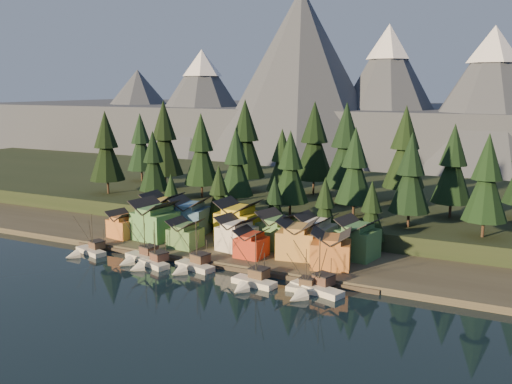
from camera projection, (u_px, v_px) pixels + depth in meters
The scene contains 46 objects.
ground at pixel (173, 287), 119.61m from camera, with size 500.00×500.00×0.00m, color black.
shore_strip at pixel (258, 239), 154.66m from camera, with size 400.00×50.00×1.50m, color #383328.
hillside at pixel (321, 198), 198.23m from camera, with size 420.00×100.00×6.00m, color black.
dock at pixel (213, 263), 134.03m from camera, with size 80.00×4.00×1.00m, color #413A2E.
mountain_ridge at pixel (395, 115), 304.57m from camera, with size 560.00×190.00×90.00m.
boat_0 at pixel (87, 246), 142.29m from camera, with size 10.37×10.83×11.38m.
boat_1 at pixel (139, 252), 136.68m from camera, with size 10.62×11.19×12.30m.
boat_2 at pixel (150, 257), 132.29m from camera, with size 9.63×10.26×11.89m.
boat_3 at pixel (191, 260), 130.03m from camera, with size 10.67×11.27×12.57m.
boat_4 at pixel (251, 275), 119.38m from camera, with size 10.41×11.06×12.51m.
boat_5 at pixel (304, 284), 115.69m from camera, with size 7.95×8.63×9.94m.
boat_6 at pixel (313, 283), 115.18m from camera, with size 12.51×12.98×12.73m.
house_front_0 at pixel (123, 224), 152.66m from camera, with size 8.34×8.04×7.13m.
house_front_1 at pixel (155, 219), 150.55m from camera, with size 11.40×11.06×10.45m.
house_front_2 at pixel (185, 233), 143.31m from camera, with size 7.50×7.56×7.06m.
house_front_3 at pixel (237, 232), 140.54m from camera, with size 9.58×9.27×8.47m.
house_front_4 at pixel (251, 242), 135.26m from camera, with size 6.92×7.41×6.72m.
house_front_5 at pixel (297, 237), 134.16m from camera, with size 10.02×9.35×9.34m.
house_front_6 at pixel (331, 248), 127.11m from camera, with size 10.28×9.94×8.53m.
house_back_0 at pixel (162, 211), 160.46m from camera, with size 9.72×9.35×10.39m.
house_back_1 at pixel (190, 215), 155.80m from camera, with size 10.00×10.09×10.04m.
house_back_2 at pixel (238, 219), 149.05m from camera, with size 10.43×9.63×10.75m.
house_back_3 at pixel (278, 229), 142.08m from camera, with size 10.81×10.08×9.27m.
house_back_4 at pixel (316, 232), 140.08m from camera, with size 9.03×8.73×9.11m.
house_back_5 at pixel (358, 237), 133.99m from camera, with size 9.96×10.04×9.53m.
tree_hill_0 at pixel (106, 149), 188.69m from camera, with size 11.86×11.86×27.62m.
tree_hill_1 at pixel (164, 141), 197.18m from camera, with size 13.24×13.24×30.85m.
tree_hill_2 at pixel (153, 163), 176.07m from camera, with size 9.51×9.51×22.16m.
tree_hill_3 at pixel (201, 152), 181.73m from camera, with size 11.69×11.69×27.24m.
tree_hill_4 at pixel (245, 142), 191.00m from camera, with size 13.45×13.45×31.34m.
tree_hill_5 at pixel (236, 165), 165.37m from camera, with size 10.24×10.24×23.84m.
tree_hill_6 at pixel (282, 162), 175.16m from camera, with size 9.80×9.80×22.83m.
tree_hill_7 at pixel (290, 170), 155.71m from camera, with size 10.24×10.24×23.85m.
tree_hill_8 at pixel (346, 148), 172.61m from camera, with size 13.27×13.27×30.91m.
tree_hill_9 at pixel (355, 168), 154.75m from camera, with size 10.66×10.66×24.83m.
tree_hill_10 at pixel (405, 150), 172.72m from camera, with size 12.86×12.86×29.97m.
tree_hill_11 at pixel (410, 176), 143.38m from camera, with size 10.43×10.43×24.29m.
tree_hill_12 at pixel (453, 167), 153.80m from camera, with size 11.06×11.06×25.77m.
tree_hill_13 at pixel (486, 181), 133.66m from camera, with size 10.69×10.69×24.91m.
tree_hill_15 at pixel (314, 144), 187.56m from camera, with size 13.22×13.22×30.80m.
tree_hill_16 at pixel (141, 144), 214.40m from camera, with size 11.00×11.00×25.62m.
tree_shore_0 at pixel (171, 197), 165.29m from camera, with size 6.53×6.53×15.21m.
tree_shore_1 at pixel (219, 195), 157.91m from camera, with size 8.04×8.04×18.74m.
tree_shore_2 at pixel (275, 204), 150.63m from camera, with size 7.27×7.27×16.95m.
tree_shore_3 at pixel (325, 208), 144.43m from camera, with size 7.54×7.54×17.55m.
tree_shore_4 at pixel (371, 212), 139.15m from camera, with size 7.56×7.56×17.61m.
Camera 1 is at (66.42, -94.18, 41.52)m, focal length 40.00 mm.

